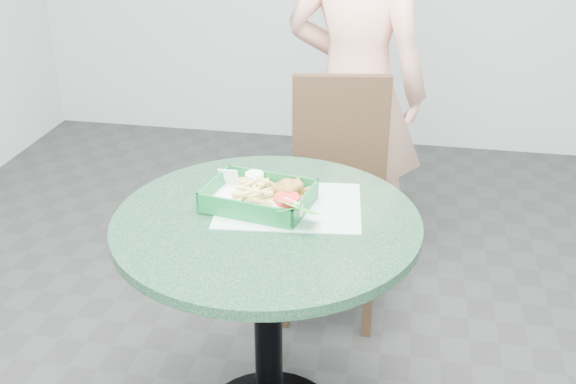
% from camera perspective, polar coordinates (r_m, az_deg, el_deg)
% --- Properties ---
extents(cafe_table, '(0.86, 0.86, 0.75)m').
position_cam_1_polar(cafe_table, '(1.96, -1.75, -7.05)').
color(cafe_table, black).
rests_on(cafe_table, floor).
extents(dining_chair, '(0.38, 0.38, 0.93)m').
position_cam_1_polar(dining_chair, '(2.62, 4.11, 0.89)').
color(dining_chair, '#3F1F11').
rests_on(dining_chair, floor).
extents(diner_person, '(0.71, 0.54, 1.74)m').
position_cam_1_polar(diner_person, '(2.76, 5.76, 9.75)').
color(diner_person, '#E9A18B').
rests_on(diner_person, floor).
extents(placemat, '(0.44, 0.35, 0.00)m').
position_cam_1_polar(placemat, '(1.93, 0.08, -1.66)').
color(placemat, '#96C0B6').
rests_on(placemat, cafe_table).
extents(food_basket, '(0.29, 0.21, 0.06)m').
position_cam_1_polar(food_basket, '(1.92, -2.48, -1.21)').
color(food_basket, '#11682E').
rests_on(food_basket, placemat).
extents(crab_sandwich, '(0.12, 0.12, 0.07)m').
position_cam_1_polar(crab_sandwich, '(1.91, -0.05, -0.30)').
color(crab_sandwich, '#E8B961').
rests_on(crab_sandwich, food_basket).
extents(fries_pile, '(0.14, 0.14, 0.04)m').
position_cam_1_polar(fries_pile, '(1.94, -2.94, -0.35)').
color(fries_pile, '#E0CE6F').
rests_on(fries_pile, food_basket).
extents(sauce_ramekin, '(0.05, 0.05, 0.03)m').
position_cam_1_polar(sauce_ramekin, '(1.98, -3.30, 0.69)').
color(sauce_ramekin, white).
rests_on(sauce_ramekin, food_basket).
extents(garnish_cup, '(0.12, 0.12, 0.05)m').
position_cam_1_polar(garnish_cup, '(1.85, 0.55, -1.48)').
color(garnish_cup, white).
rests_on(garnish_cup, food_basket).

